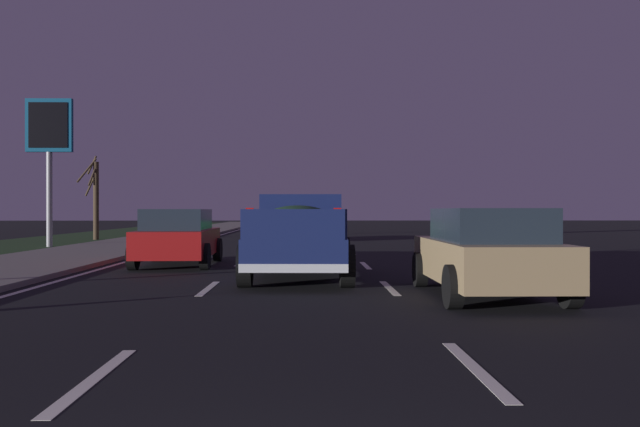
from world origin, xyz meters
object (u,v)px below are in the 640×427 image
object	(u,v)px
sedan_tan	(487,252)
bare_tree_far	(95,197)
sedan_green	(302,225)
gas_price_sign	(49,137)
pickup_truck	(300,234)
sedan_red	(178,237)

from	to	relation	value
sedan_tan	bare_tree_far	xyz separation A→B (m)	(23.13, 14.04, 1.42)
sedan_green	sedan_tan	bearing A→B (deg)	-171.38
bare_tree_far	sedan_tan	bearing A→B (deg)	-148.75
sedan_green	sedan_tan	size ratio (longest dim) A/B	1.00
gas_price_sign	pickup_truck	bearing A→B (deg)	-140.99
gas_price_sign	bare_tree_far	distance (m)	7.22
sedan_red	sedan_green	bearing A→B (deg)	-11.84
sedan_tan	bare_tree_far	size ratio (longest dim) A/B	1.01
sedan_green	sedan_tan	xyz separation A→B (m)	(-22.36, -3.39, 0.00)
sedan_red	sedan_tan	bearing A→B (deg)	-135.68
pickup_truck	bare_tree_far	bearing A→B (deg)	28.53
pickup_truck	sedan_red	xyz separation A→B (m)	(3.47, 3.37, -0.20)
bare_tree_far	gas_price_sign	bearing A→B (deg)	-177.86
sedan_red	pickup_truck	bearing A→B (deg)	-135.83
sedan_red	sedan_green	world-z (taller)	same
sedan_green	sedan_tan	distance (m)	22.61
pickup_truck	sedan_tan	world-z (taller)	pickup_truck
sedan_tan	gas_price_sign	world-z (taller)	gas_price_sign
sedan_tan	pickup_truck	bearing A→B (deg)	44.48
sedan_red	sedan_green	distance (m)	15.89
sedan_tan	bare_tree_far	bearing A→B (deg)	31.25
sedan_green	gas_price_sign	world-z (taller)	gas_price_sign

